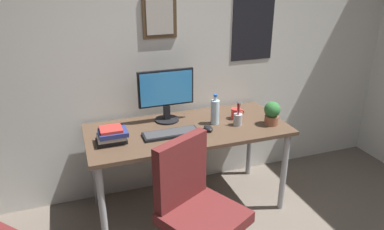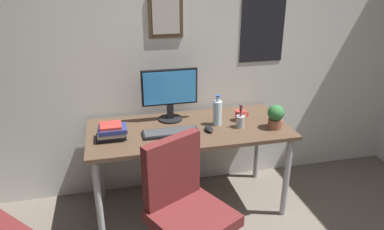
{
  "view_description": "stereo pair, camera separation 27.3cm",
  "coord_description": "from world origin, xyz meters",
  "px_view_note": "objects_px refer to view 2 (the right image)",
  "views": [
    {
      "loc": [
        -0.93,
        -0.77,
        1.94
      ],
      "look_at": [
        -0.09,
        1.61,
        0.89
      ],
      "focal_mm": 33.82,
      "sensor_mm": 36.0,
      "label": 1
    },
    {
      "loc": [
        -0.67,
        -0.85,
        1.94
      ],
      "look_at": [
        -0.09,
        1.61,
        0.89
      ],
      "focal_mm": 33.82,
      "sensor_mm": 36.0,
      "label": 2
    }
  ],
  "objects_px": {
    "keyboard": "(171,133)",
    "pen_cup": "(240,121)",
    "water_bottle": "(217,112)",
    "potted_plant": "(276,116)",
    "monitor": "(170,92)",
    "office_chair": "(185,204)",
    "coffee_mug_near": "(240,115)",
    "computer_mouse": "(209,129)",
    "book_stack_left": "(112,132)"
  },
  "relations": [
    {
      "from": "monitor",
      "to": "coffee_mug_near",
      "type": "bearing_deg",
      "value": -15.37
    },
    {
      "from": "office_chair",
      "to": "water_bottle",
      "type": "bearing_deg",
      "value": 58.56
    },
    {
      "from": "monitor",
      "to": "coffee_mug_near",
      "type": "xyz_separation_m",
      "value": [
        0.56,
        -0.15,
        -0.19
      ]
    },
    {
      "from": "computer_mouse",
      "to": "water_bottle",
      "type": "relative_size",
      "value": 0.44
    },
    {
      "from": "water_bottle",
      "to": "book_stack_left",
      "type": "relative_size",
      "value": 1.12
    },
    {
      "from": "computer_mouse",
      "to": "potted_plant",
      "type": "xyz_separation_m",
      "value": [
        0.52,
        -0.06,
        0.09
      ]
    },
    {
      "from": "potted_plant",
      "to": "book_stack_left",
      "type": "height_order",
      "value": "potted_plant"
    },
    {
      "from": "keyboard",
      "to": "coffee_mug_near",
      "type": "distance_m",
      "value": 0.62
    },
    {
      "from": "office_chair",
      "to": "coffee_mug_near",
      "type": "distance_m",
      "value": 1.0
    },
    {
      "from": "office_chair",
      "to": "coffee_mug_near",
      "type": "relative_size",
      "value": 8.05
    },
    {
      "from": "water_bottle",
      "to": "book_stack_left",
      "type": "bearing_deg",
      "value": -175.05
    },
    {
      "from": "computer_mouse",
      "to": "coffee_mug_near",
      "type": "relative_size",
      "value": 0.93
    },
    {
      "from": "monitor",
      "to": "potted_plant",
      "type": "relative_size",
      "value": 2.36
    },
    {
      "from": "monitor",
      "to": "water_bottle",
      "type": "xyz_separation_m",
      "value": [
        0.35,
        -0.19,
        -0.13
      ]
    },
    {
      "from": "potted_plant",
      "to": "water_bottle",
      "type": "bearing_deg",
      "value": 158.43
    },
    {
      "from": "monitor",
      "to": "coffee_mug_near",
      "type": "relative_size",
      "value": 3.9
    },
    {
      "from": "keyboard",
      "to": "potted_plant",
      "type": "relative_size",
      "value": 2.21
    },
    {
      "from": "coffee_mug_near",
      "to": "potted_plant",
      "type": "xyz_separation_m",
      "value": [
        0.22,
        -0.21,
        0.06
      ]
    },
    {
      "from": "monitor",
      "to": "pen_cup",
      "type": "distance_m",
      "value": 0.62
    },
    {
      "from": "book_stack_left",
      "to": "office_chair",
      "type": "bearing_deg",
      "value": -55.89
    },
    {
      "from": "water_bottle",
      "to": "potted_plant",
      "type": "xyz_separation_m",
      "value": [
        0.43,
        -0.17,
        -0.0
      ]
    },
    {
      "from": "office_chair",
      "to": "potted_plant",
      "type": "relative_size",
      "value": 4.87
    },
    {
      "from": "office_chair",
      "to": "monitor",
      "type": "distance_m",
      "value": 0.99
    },
    {
      "from": "water_bottle",
      "to": "potted_plant",
      "type": "height_order",
      "value": "water_bottle"
    },
    {
      "from": "computer_mouse",
      "to": "water_bottle",
      "type": "bearing_deg",
      "value": 46.79
    },
    {
      "from": "monitor",
      "to": "pen_cup",
      "type": "bearing_deg",
      "value": -28.76
    },
    {
      "from": "water_bottle",
      "to": "coffee_mug_near",
      "type": "bearing_deg",
      "value": 10.06
    },
    {
      "from": "office_chair",
      "to": "monitor",
      "type": "xyz_separation_m",
      "value": [
        0.07,
        0.88,
        0.45
      ]
    },
    {
      "from": "computer_mouse",
      "to": "pen_cup",
      "type": "bearing_deg",
      "value": 3.25
    },
    {
      "from": "computer_mouse",
      "to": "book_stack_left",
      "type": "xyz_separation_m",
      "value": [
        -0.74,
        0.03,
        0.04
      ]
    },
    {
      "from": "monitor",
      "to": "keyboard",
      "type": "distance_m",
      "value": 0.37
    },
    {
      "from": "water_bottle",
      "to": "pen_cup",
      "type": "relative_size",
      "value": 1.26
    },
    {
      "from": "coffee_mug_near",
      "to": "potted_plant",
      "type": "height_order",
      "value": "potted_plant"
    },
    {
      "from": "water_bottle",
      "to": "office_chair",
      "type": "bearing_deg",
      "value": -121.44
    },
    {
      "from": "keyboard",
      "to": "pen_cup",
      "type": "relative_size",
      "value": 2.15
    },
    {
      "from": "pen_cup",
      "to": "office_chair",
      "type": "bearing_deg",
      "value": -134.28
    },
    {
      "from": "monitor",
      "to": "book_stack_left",
      "type": "distance_m",
      "value": 0.58
    },
    {
      "from": "potted_plant",
      "to": "book_stack_left",
      "type": "xyz_separation_m",
      "value": [
        -1.27,
        0.1,
        -0.05
      ]
    },
    {
      "from": "water_bottle",
      "to": "coffee_mug_near",
      "type": "distance_m",
      "value": 0.22
    },
    {
      "from": "monitor",
      "to": "computer_mouse",
      "type": "height_order",
      "value": "monitor"
    },
    {
      "from": "potted_plant",
      "to": "pen_cup",
      "type": "height_order",
      "value": "pen_cup"
    },
    {
      "from": "monitor",
      "to": "computer_mouse",
      "type": "bearing_deg",
      "value": -49.6
    },
    {
      "from": "office_chair",
      "to": "computer_mouse",
      "type": "xyz_separation_m",
      "value": [
        0.32,
        0.58,
        0.23
      ]
    },
    {
      "from": "office_chair",
      "to": "keyboard",
      "type": "xyz_separation_m",
      "value": [
        0.02,
        0.6,
        0.23
      ]
    },
    {
      "from": "computer_mouse",
      "to": "potted_plant",
      "type": "bearing_deg",
      "value": -6.79
    },
    {
      "from": "office_chair",
      "to": "book_stack_left",
      "type": "distance_m",
      "value": 0.79
    },
    {
      "from": "keyboard",
      "to": "computer_mouse",
      "type": "xyz_separation_m",
      "value": [
        0.3,
        -0.02,
        0.01
      ]
    },
    {
      "from": "office_chair",
      "to": "coffee_mug_near",
      "type": "bearing_deg",
      "value": 49.02
    },
    {
      "from": "water_bottle",
      "to": "potted_plant",
      "type": "distance_m",
      "value": 0.46
    },
    {
      "from": "keyboard",
      "to": "water_bottle",
      "type": "xyz_separation_m",
      "value": [
        0.4,
        0.09,
        0.09
      ]
    }
  ]
}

